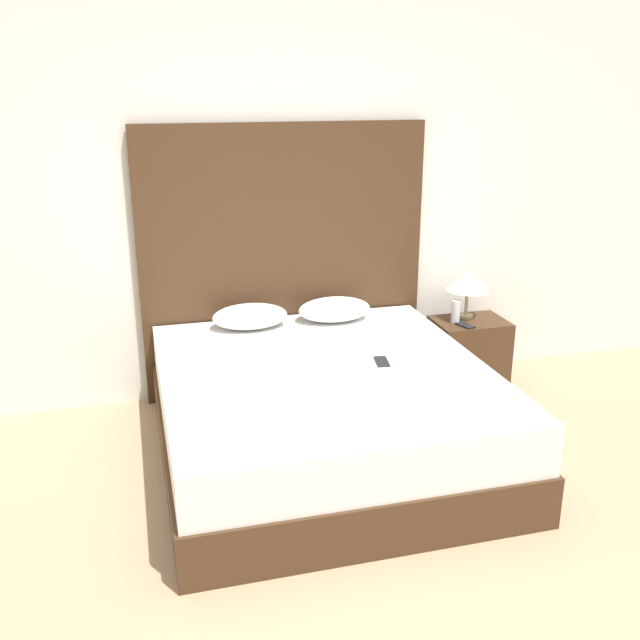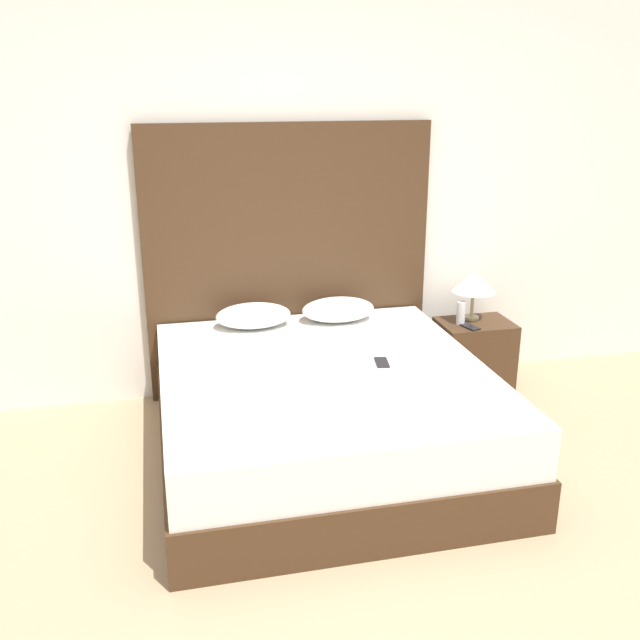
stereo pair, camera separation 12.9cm
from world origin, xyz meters
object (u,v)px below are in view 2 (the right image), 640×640
at_px(phone_on_bed, 382,362).
at_px(nightstand, 474,355).
at_px(table_lamp, 474,282).
at_px(phone_on_nightstand, 470,327).
at_px(bed, 324,413).

distance_m(phone_on_bed, nightstand, 1.22).
distance_m(phone_on_bed, table_lamp, 1.23).
xyz_separation_m(phone_on_bed, nightstand, (0.92, 0.73, -0.32)).
distance_m(phone_on_bed, phone_on_nightstand, 1.05).
bearing_deg(bed, phone_on_nightstand, 28.34).
distance_m(nightstand, table_lamp, 0.52).
relative_size(phone_on_bed, nightstand, 0.32).
xyz_separation_m(phone_on_bed, phone_on_nightstand, (0.83, 0.64, -0.07)).
height_order(table_lamp, phone_on_nightstand, table_lamp).
bearing_deg(phone_on_bed, nightstand, 38.37).
height_order(bed, nightstand, bed).
bearing_deg(table_lamp, nightstand, -88.46).
relative_size(phone_on_bed, phone_on_nightstand, 0.97).
xyz_separation_m(bed, table_lamp, (1.25, 0.79, 0.48)).
bearing_deg(nightstand, phone_on_nightstand, -134.38).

